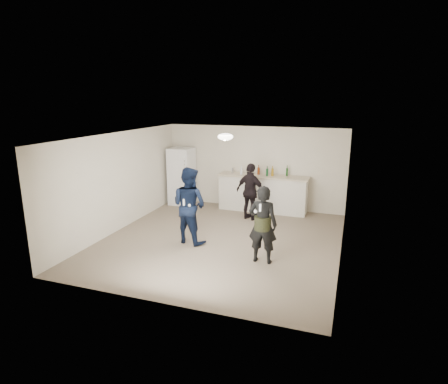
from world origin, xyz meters
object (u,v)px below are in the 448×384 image
(counter, at_px, (263,194))
(shaker, at_px, (233,171))
(man, at_px, (189,205))
(fridge, at_px, (182,176))
(woman, at_px, (263,225))
(spectator, at_px, (251,192))

(counter, xyz_separation_m, shaker, (-0.96, 0.01, 0.65))
(counter, relative_size, man, 1.44)
(fridge, relative_size, woman, 1.10)
(man, bearing_deg, counter, -94.81)
(man, height_order, woman, man)
(counter, height_order, shaker, shaker)
(fridge, height_order, woman, fridge)
(shaker, height_order, spectator, spectator)
(fridge, xyz_separation_m, shaker, (1.67, 0.08, 0.28))
(shaker, bearing_deg, fridge, -177.28)
(counter, xyz_separation_m, spectator, (-0.13, -0.90, 0.27))
(fridge, bearing_deg, spectator, -18.33)
(fridge, bearing_deg, man, -61.59)
(counter, bearing_deg, woman, -76.64)
(counter, distance_m, man, 3.19)
(woman, xyz_separation_m, spectator, (-0.97, 2.63, -0.02))
(counter, bearing_deg, shaker, 179.44)
(counter, bearing_deg, man, -109.20)
(fridge, xyz_separation_m, man, (1.58, -2.92, 0.00))
(man, height_order, spectator, man)
(fridge, distance_m, shaker, 1.69)
(shaker, bearing_deg, counter, -0.56)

